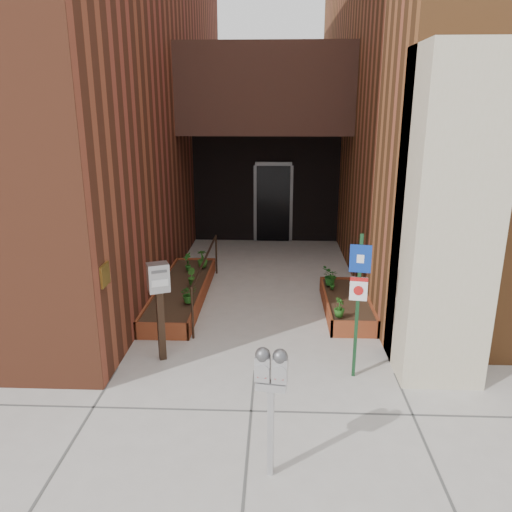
# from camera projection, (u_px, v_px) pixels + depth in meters

# --- Properties ---
(ground) EXTENTS (80.00, 80.00, 0.00)m
(ground) POSITION_uv_depth(u_px,v_px,m) (255.00, 370.00, 7.18)
(ground) COLOR #9E9991
(ground) RESTS_ON ground
(architecture) EXTENTS (20.00, 14.60, 10.00)m
(architecture) POSITION_uv_depth(u_px,v_px,m) (259.00, 50.00, 12.34)
(architecture) COLOR brown
(architecture) RESTS_ON ground
(planter_left) EXTENTS (0.90, 3.60, 0.30)m
(planter_left) POSITION_uv_depth(u_px,v_px,m) (182.00, 293.00, 9.79)
(planter_left) COLOR maroon
(planter_left) RESTS_ON ground
(planter_right) EXTENTS (0.80, 2.20, 0.30)m
(planter_right) POSITION_uv_depth(u_px,v_px,m) (346.00, 305.00, 9.19)
(planter_right) COLOR maroon
(planter_right) RESTS_ON ground
(handrail) EXTENTS (0.04, 3.34, 0.90)m
(handrail) POSITION_uv_depth(u_px,v_px,m) (206.00, 264.00, 9.54)
(handrail) COLOR black
(handrail) RESTS_ON ground
(parking_meter) EXTENTS (0.33, 0.17, 1.44)m
(parking_meter) POSITION_uv_depth(u_px,v_px,m) (271.00, 379.00, 4.85)
(parking_meter) COLOR #AFAEB1
(parking_meter) RESTS_ON ground
(sign_post) EXTENTS (0.28, 0.09, 2.07)m
(sign_post) POSITION_uv_depth(u_px,v_px,m) (358.00, 292.00, 6.67)
(sign_post) COLOR #153A1E
(sign_post) RESTS_ON ground
(payment_dropbox) EXTENTS (0.36, 0.32, 1.51)m
(payment_dropbox) POSITION_uv_depth(u_px,v_px,m) (159.00, 291.00, 7.20)
(payment_dropbox) COLOR black
(payment_dropbox) RESTS_ON ground
(shrub_left_a) EXTENTS (0.38, 0.38, 0.33)m
(shrub_left_a) POSITION_uv_depth(u_px,v_px,m) (189.00, 294.00, 8.84)
(shrub_left_a) COLOR #1E5618
(shrub_left_a) RESTS_ON planter_left
(shrub_left_b) EXTENTS (0.25, 0.25, 0.33)m
(shrub_left_b) POSITION_uv_depth(u_px,v_px,m) (191.00, 276.00, 9.73)
(shrub_left_b) COLOR #265919
(shrub_left_b) RESTS_ON planter_left
(shrub_left_c) EXTENTS (0.25, 0.25, 0.39)m
(shrub_left_c) POSITION_uv_depth(u_px,v_px,m) (202.00, 258.00, 10.76)
(shrub_left_c) COLOR #245919
(shrub_left_c) RESTS_ON planter_left
(shrub_left_d) EXTENTS (0.29, 0.29, 0.39)m
(shrub_left_d) POSITION_uv_depth(u_px,v_px,m) (188.00, 262.00, 10.54)
(shrub_left_d) COLOR #1F5C1A
(shrub_left_d) RESTS_ON planter_left
(shrub_right_a) EXTENTS (0.24, 0.24, 0.32)m
(shrub_right_a) POSITION_uv_depth(u_px,v_px,m) (339.00, 307.00, 8.24)
(shrub_right_a) COLOR #1F4E16
(shrub_right_a) RESTS_ON planter_right
(shrub_right_b) EXTENTS (0.19, 0.19, 0.30)m
(shrub_right_b) POSITION_uv_depth(u_px,v_px,m) (333.00, 282.00, 9.47)
(shrub_right_b) COLOR #1E5E1B
(shrub_right_b) RESTS_ON planter_right
(shrub_right_c) EXTENTS (0.43, 0.43, 0.37)m
(shrub_right_c) POSITION_uv_depth(u_px,v_px,m) (330.00, 276.00, 9.68)
(shrub_right_c) COLOR #175319
(shrub_right_c) RESTS_ON planter_right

